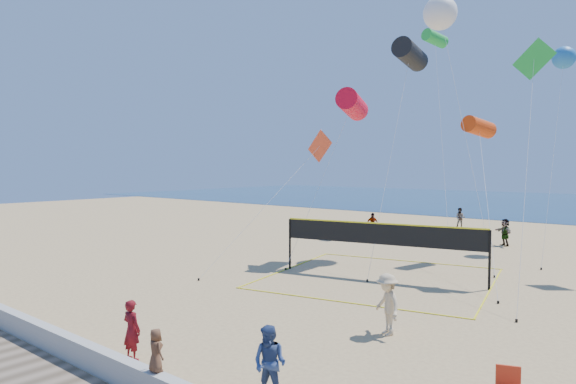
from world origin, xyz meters
The scene contains 17 objects.
ground centered at (0.00, 0.00, 0.00)m, with size 120.00×120.00×0.00m, color tan.
woman centered at (-2.35, -2.02, 0.76)m, with size 0.55×0.36×1.51m, color #620D13.
toddler centered at (-0.05, -2.96, 1.05)m, with size 0.44×0.28×0.89m, color brown.
bystander_a centered at (1.75, -1.46, 0.77)m, with size 0.75×0.59×1.55m, color navy.
bystander_b centered at (1.60, 3.74, 0.88)m, with size 1.14×0.65×1.76m, color #D0B58B.
far_person_0 centered at (-9.46, 21.79, 0.77)m, with size 0.90×0.38×1.54m, color gray.
far_person_1 centered at (-0.88, 22.69, 0.82)m, with size 1.52×0.48×1.64m, color gray.
far_person_3 centered at (-6.31, 29.69, 0.77)m, with size 0.75×0.58×1.54m, color gray.
volleyball_net centered at (-2.20, 10.08, 1.64)m, with size 10.57×10.46×2.39m.
kite_0 centered at (-5.57, 13.05, 7.91)m, with size 1.91×5.73×8.64m.
kite_1 centered at (-3.65, 15.53, 10.57)m, with size 2.08×7.76×11.29m.
kite_2 centered at (-0.55, 16.99, 6.76)m, with size 4.22×8.97×7.32m.
kite_3 centered at (-6.51, 11.10, 5.49)m, with size 2.27×6.83×6.60m.
kite_4 centered at (2.70, 14.09, 8.84)m, with size 2.42×7.34×10.22m.
kite_6 centered at (-3.14, 18.04, 13.14)m, with size 5.75×5.79×14.06m.
kite_7 centered at (1.84, 23.72, 10.98)m, with size 1.64×8.14×11.63m.
kite_8 centered at (-6.86, 25.81, 13.80)m, with size 4.61×7.59×14.39m.
Camera 1 is at (8.65, -9.18, 4.84)m, focal length 32.00 mm.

